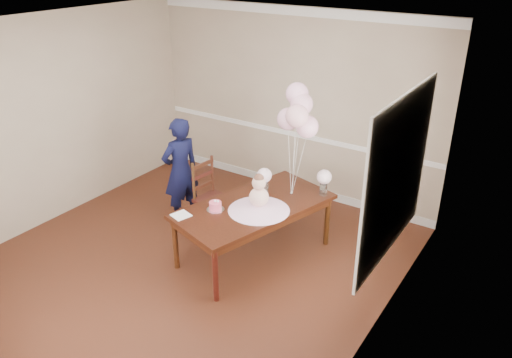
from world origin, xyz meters
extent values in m
cube|color=#35160D|center=(0.00, 0.00, 0.00)|extent=(4.50, 5.00, 0.00)
cube|color=white|center=(0.00, 0.00, 2.70)|extent=(4.50, 5.00, 0.02)
cube|color=tan|center=(0.00, 2.50, 1.35)|extent=(4.50, 0.02, 2.70)
cube|color=tan|center=(-2.25, 0.00, 1.35)|extent=(0.02, 5.00, 2.70)
cube|color=tan|center=(2.25, 0.00, 1.35)|extent=(0.02, 5.00, 2.70)
cube|color=white|center=(0.00, 2.49, 0.90)|extent=(4.50, 0.02, 0.07)
cube|color=white|center=(0.00, 2.49, 2.63)|extent=(4.50, 0.02, 0.12)
cube|color=silver|center=(0.00, 2.49, 0.06)|extent=(4.50, 0.02, 0.12)
cube|color=white|center=(2.23, 0.50, 1.55)|extent=(0.02, 1.66, 1.56)
cube|color=silver|center=(2.21, 0.50, 1.55)|extent=(0.01, 1.50, 1.40)
cube|color=black|center=(0.57, 0.66, 0.67)|extent=(1.42, 2.05, 0.05)
cube|color=black|center=(0.57, 0.66, 0.60)|extent=(1.30, 1.93, 0.09)
cylinder|color=black|center=(-0.04, -0.05, 0.33)|extent=(0.08, 0.08, 0.65)
cylinder|color=black|center=(0.70, -0.27, 0.33)|extent=(0.08, 0.08, 0.65)
cylinder|color=black|center=(0.44, 1.59, 0.33)|extent=(0.08, 0.08, 0.65)
cylinder|color=black|center=(1.19, 1.37, 0.33)|extent=(0.08, 0.08, 0.65)
cone|color=#F3B3DA|center=(0.69, 0.58, 0.74)|extent=(0.88, 0.88, 0.09)
sphere|color=#F99DB8|center=(0.69, 0.58, 0.86)|extent=(0.22, 0.22, 0.22)
sphere|color=beige|center=(0.69, 0.58, 1.04)|extent=(0.16, 0.16, 0.16)
sphere|color=brown|center=(0.69, 0.58, 1.10)|extent=(0.11, 0.11, 0.11)
cylinder|color=silver|center=(0.27, 0.31, 0.70)|extent=(0.25, 0.25, 0.01)
cylinder|color=#F24C6E|center=(0.27, 0.31, 0.75)|extent=(0.17, 0.17, 0.09)
sphere|color=white|center=(0.27, 0.31, 0.81)|extent=(0.03, 0.03, 0.03)
sphere|color=white|center=(0.31, 0.32, 0.81)|extent=(0.03, 0.03, 0.03)
cylinder|color=white|center=(0.52, 0.97, 0.77)|extent=(0.12, 0.12, 0.15)
sphere|color=#F9D1E0|center=(0.52, 0.97, 0.94)|extent=(0.18, 0.18, 0.18)
cylinder|color=silver|center=(1.13, 1.32, 0.77)|extent=(0.12, 0.12, 0.15)
sphere|color=silver|center=(1.13, 1.32, 0.94)|extent=(0.18, 0.18, 0.18)
cube|color=white|center=(0.04, 0.00, 0.70)|extent=(0.23, 0.23, 0.01)
cylinder|color=silver|center=(0.80, 1.13, 0.71)|extent=(0.05, 0.05, 0.02)
sphere|color=#E7A3BE|center=(0.71, 1.15, 1.63)|extent=(0.26, 0.26, 0.26)
sphere|color=#F2ABB8|center=(0.88, 1.06, 1.72)|extent=(0.26, 0.26, 0.26)
sphere|color=#ECA7C2|center=(0.85, 1.21, 1.81)|extent=(0.26, 0.26, 0.26)
sphere|color=#FBB2D5|center=(0.76, 1.25, 1.91)|extent=(0.26, 0.26, 0.26)
sphere|color=#F5ADC9|center=(0.96, 1.16, 1.58)|extent=(0.26, 0.26, 0.26)
cylinder|color=white|center=(0.76, 1.14, 1.10)|extent=(0.08, 0.03, 0.78)
cylinder|color=silver|center=(0.84, 1.09, 1.14)|extent=(0.08, 0.07, 0.87)
cylinder|color=silver|center=(0.83, 1.17, 1.19)|extent=(0.04, 0.08, 0.96)
cylinder|color=white|center=(0.78, 1.19, 1.24)|extent=(0.05, 0.11, 1.05)
cylinder|color=silver|center=(0.88, 1.14, 1.07)|extent=(0.14, 0.03, 0.72)
cube|color=black|center=(-0.23, 0.91, 0.41)|extent=(0.46, 0.46, 0.05)
cylinder|color=#35180E|center=(-0.41, 0.77, 0.20)|extent=(0.04, 0.04, 0.40)
cylinder|color=#3D1E10|center=(-0.08, 0.72, 0.20)|extent=(0.04, 0.04, 0.40)
cylinder|color=#36130E|center=(-0.37, 1.09, 0.20)|extent=(0.04, 0.04, 0.40)
cylinder|color=#39190F|center=(-0.04, 1.05, 0.20)|extent=(0.04, 0.04, 0.40)
cylinder|color=#3B2210|center=(-0.43, 0.77, 0.68)|extent=(0.04, 0.04, 0.52)
cylinder|color=#3B1910|center=(-0.38, 1.10, 0.68)|extent=(0.04, 0.04, 0.52)
cube|color=#3A180F|center=(-0.41, 0.93, 0.57)|extent=(0.08, 0.37, 0.05)
cube|color=#39130F|center=(-0.41, 0.93, 0.72)|extent=(0.08, 0.37, 0.05)
cube|color=#391A0F|center=(-0.41, 0.93, 0.87)|extent=(0.08, 0.37, 0.05)
imported|color=black|center=(-0.73, 0.86, 0.73)|extent=(0.49, 0.61, 1.45)
camera|label=1|loc=(3.40, -3.59, 3.45)|focal=35.00mm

